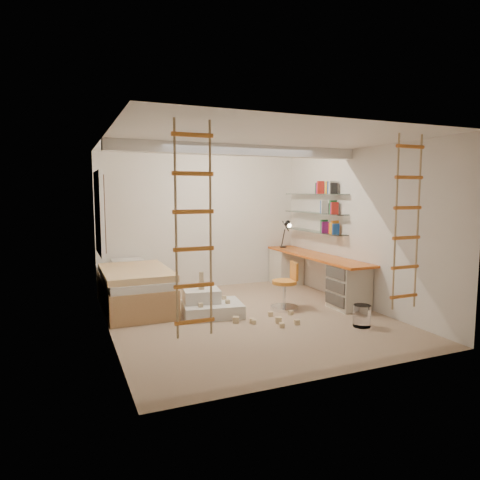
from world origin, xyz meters
name	(u,v)px	position (x,y,z in m)	size (l,w,h in m)	color
floor	(248,317)	(0.00, 0.00, 0.00)	(4.50, 4.50, 0.00)	#9C8164
ceiling_beam	(240,150)	(0.00, 0.30, 2.52)	(4.00, 0.18, 0.16)	white
window_frame	(99,213)	(-1.97, 1.50, 1.55)	(0.06, 1.15, 1.35)	white
window_blind	(102,213)	(-1.93, 1.50, 1.55)	(0.02, 1.00, 1.20)	#4C2D1E
rope_ladder_left	(194,230)	(-1.35, -1.75, 1.52)	(0.41, 0.04, 2.13)	orange
rope_ladder_right	(407,223)	(1.35, -1.75, 1.52)	(0.41, 0.04, 2.13)	orange
waste_bin	(362,316)	(1.31, -1.02, 0.15)	(0.25, 0.25, 0.31)	white
desk	(314,273)	(1.72, 0.86, 0.40)	(0.56, 2.80, 0.75)	#D45D19
shelves	(314,213)	(1.87, 1.13, 1.50)	(0.25, 1.80, 0.71)	white
bed	(135,288)	(-1.48, 1.23, 0.33)	(1.02, 2.00, 0.69)	#AD7F51
task_lamp	(287,229)	(1.67, 1.82, 1.14)	(0.14, 0.36, 0.57)	black
swivel_chair	(286,292)	(0.76, 0.20, 0.28)	(0.53, 0.53, 0.77)	orange
play_platform	(209,305)	(-0.49, 0.36, 0.15)	(0.98, 0.81, 0.40)	silver
toy_blocks	(243,306)	(-0.09, -0.03, 0.19)	(1.43, 1.15, 0.67)	#CCB284
books	(315,205)	(1.87, 1.13, 1.64)	(0.14, 0.58, 0.92)	#194CA5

